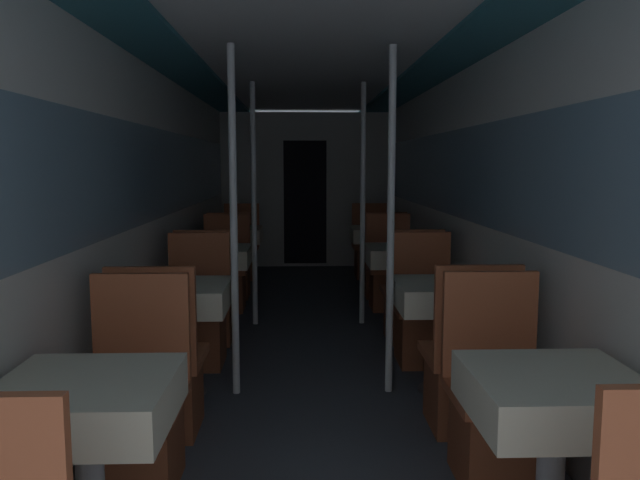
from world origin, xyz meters
name	(u,v)px	position (x,y,z in m)	size (l,w,h in m)	color
wall_left	(156,206)	(-1.27, 3.79, 1.20)	(0.05, 10.37, 2.30)	silver
wall_right	(461,205)	(1.27, 3.79, 1.20)	(0.05, 10.37, 2.30)	silver
ceiling_panel	(309,65)	(0.00, 3.79, 2.34)	(2.55, 10.37, 0.07)	silver
bulkhead_far	(305,191)	(0.00, 7.96, 1.14)	(2.50, 0.09, 2.30)	#A8A8A3
dining_table_left_0	(87,410)	(-0.88, 0.84, 0.63)	(0.63, 0.63, 0.75)	#4C4C51
chair_left_far_0	(134,427)	(-0.88, 1.46, 0.29)	(0.48, 0.48, 1.00)	brown
dining_table_left_1	(180,302)	(-0.88, 2.67, 0.63)	(0.63, 0.63, 0.75)	#4C4C51
chair_left_near_1	(161,383)	(-0.88, 2.05, 0.29)	(0.48, 0.48, 1.00)	brown
chair_left_far_1	(197,327)	(-0.88, 3.30, 0.29)	(0.48, 0.48, 1.00)	brown
support_pole_left_1	(234,224)	(-0.52, 2.67, 1.15)	(0.05, 0.05, 2.30)	silver
dining_table_left_2	(217,260)	(-0.88, 4.51, 0.63)	(0.63, 0.63, 0.75)	#4C4C51
chair_left_near_2	(208,309)	(-0.88, 3.88, 0.29)	(0.48, 0.48, 1.00)	brown
chair_left_far_2	(225,282)	(-0.88, 5.13, 0.29)	(0.48, 0.48, 1.00)	brown
support_pole_left_2	(254,205)	(-0.52, 4.51, 1.15)	(0.05, 0.05, 2.30)	silver
dining_table_left_3	(236,237)	(-0.88, 6.34, 0.63)	(0.63, 0.63, 0.75)	#4C4C51
chair_left_near_3	(231,273)	(-0.88, 5.72, 0.29)	(0.48, 0.48, 1.00)	brown
chair_left_far_3	(241,257)	(-0.88, 6.96, 0.29)	(0.48, 0.48, 1.00)	brown
dining_table_right_0	(554,404)	(0.88, 0.84, 0.63)	(0.63, 0.63, 0.75)	#4C4C51
chair_right_far_0	(499,421)	(0.88, 1.46, 0.29)	(0.48, 0.48, 1.00)	brown
dining_table_right_1	(443,300)	(0.88, 2.67, 0.63)	(0.63, 0.63, 0.75)	#4C4C51
chair_right_near_1	(466,380)	(0.88, 2.05, 0.29)	(0.48, 0.48, 1.00)	brown
chair_right_far_1	(424,325)	(0.88, 3.30, 0.29)	(0.48, 0.48, 1.00)	brown
support_pole_right_1	(391,223)	(0.52, 2.67, 1.15)	(0.05, 0.05, 2.30)	silver
dining_table_right_2	(400,259)	(0.88, 4.51, 0.63)	(0.63, 0.63, 0.75)	#4C4C51
chair_right_near_2	(410,308)	(0.88, 3.88, 0.29)	(0.48, 0.48, 1.00)	brown
chair_right_far_2	(390,281)	(0.88, 5.13, 0.29)	(0.48, 0.48, 1.00)	brown
support_pole_right_2	(363,205)	(0.52, 4.51, 1.15)	(0.05, 0.05, 2.30)	silver
dining_table_right_3	(376,237)	(0.88, 6.34, 0.63)	(0.63, 0.63, 0.75)	#4C4C51
chair_right_near_3	(383,272)	(0.88, 5.72, 0.29)	(0.48, 0.48, 1.00)	brown
chair_right_far_3	(370,256)	(0.88, 6.96, 0.29)	(0.48, 0.48, 1.00)	brown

